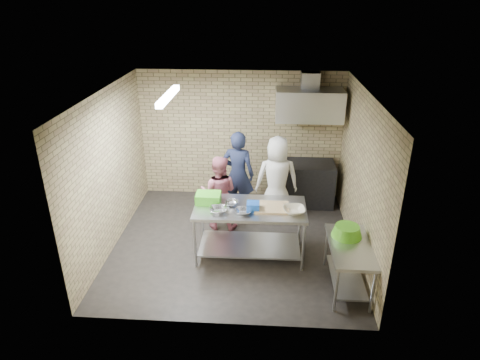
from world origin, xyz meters
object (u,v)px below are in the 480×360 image
at_px(blue_tub, 253,206).
at_px(woman_pink, 219,193).
at_px(green_crate, 208,198).
at_px(side_counter, 348,266).
at_px(woman_white, 277,179).
at_px(stove, 304,183).
at_px(green_basin, 347,231).
at_px(man_navy, 238,175).
at_px(prep_table, 250,231).
at_px(bottle_red, 311,106).

height_order(blue_tub, woman_pink, woman_pink).
bearing_deg(blue_tub, green_crate, 163.65).
relative_size(side_counter, woman_pink, 0.84).
relative_size(green_crate, woman_white, 0.24).
bearing_deg(stove, side_counter, -80.71).
xyz_separation_m(stove, green_basin, (0.43, -2.50, 0.38)).
bearing_deg(man_navy, stove, -146.33).
distance_m(green_crate, woman_white, 1.65).
bearing_deg(woman_white, prep_table, 66.59).
bearing_deg(bottle_red, blue_tub, -114.43).
bearing_deg(man_navy, green_basin, 142.65).
bearing_deg(woman_pink, blue_tub, 129.07).
height_order(side_counter, green_crate, green_crate).
xyz_separation_m(woman_pink, woman_white, (1.07, 0.41, 0.12)).
distance_m(side_counter, green_basin, 0.52).
relative_size(stove, man_navy, 0.69).
bearing_deg(green_crate, green_basin, -16.51).
relative_size(stove, green_basin, 2.61).
distance_m(green_crate, woman_pink, 0.81).
bearing_deg(woman_pink, green_crate, 88.44).
height_order(green_crate, bottle_red, bottle_red).
xyz_separation_m(green_crate, woman_pink, (0.08, 0.76, -0.28)).
relative_size(prep_table, blue_tub, 9.00).
bearing_deg(prep_table, green_basin, -19.57).
height_order(bottle_red, man_navy, bottle_red).
distance_m(prep_table, bottle_red, 2.93).
distance_m(prep_table, woman_white, 1.42).
xyz_separation_m(side_counter, woman_pink, (-2.12, 1.65, 0.34)).
xyz_separation_m(green_crate, bottle_red, (1.80, 2.09, 1.04)).
relative_size(side_counter, stove, 1.00).
distance_m(woman_pink, woman_white, 1.16).
height_order(green_basin, man_navy, man_navy).
xyz_separation_m(prep_table, stove, (1.05, 1.97, -0.01)).
bearing_deg(side_counter, stove, 99.29).
xyz_separation_m(green_crate, man_navy, (0.41, 1.26, -0.12)).
bearing_deg(bottle_red, prep_table, -116.45).
height_order(green_crate, man_navy, man_navy).
height_order(stove, green_crate, green_crate).
xyz_separation_m(prep_table, bottle_red, (1.10, 2.21, 1.57)).
height_order(green_crate, woman_white, woman_white).
bearing_deg(woman_white, man_navy, -10.28).
xyz_separation_m(bottle_red, man_navy, (-1.39, -0.84, -1.16)).
relative_size(blue_tub, bottle_red, 1.13).
distance_m(side_counter, green_crate, 2.46).
bearing_deg(bottle_red, woman_pink, -142.10).
distance_m(side_counter, bottle_red, 3.44).
distance_m(prep_table, side_counter, 1.69).
height_order(prep_table, blue_tub, blue_tub).
relative_size(blue_tub, woman_white, 0.12).
xyz_separation_m(side_counter, bottle_red, (-0.40, 2.99, 1.65)).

